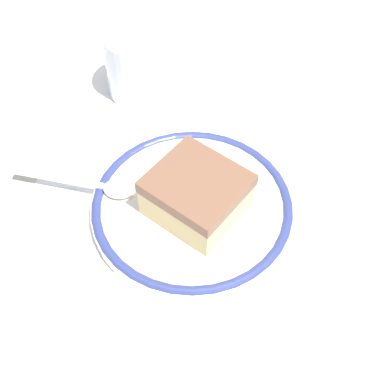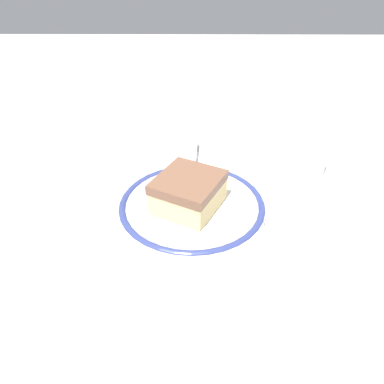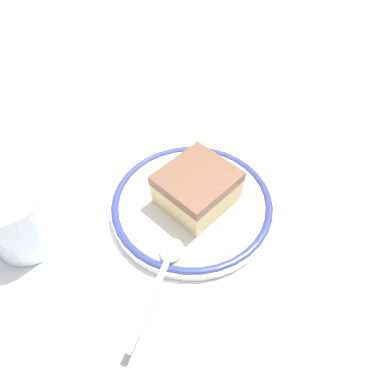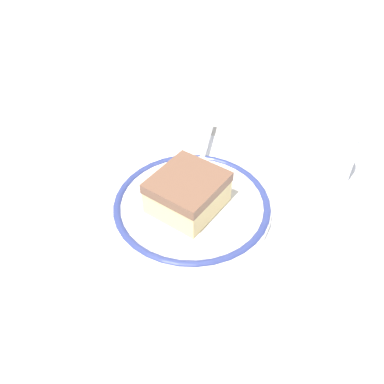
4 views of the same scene
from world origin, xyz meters
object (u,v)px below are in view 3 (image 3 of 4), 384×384
(cake_slice, at_px, (197,187))
(napkin, at_px, (64,175))
(cup, at_px, (21,222))
(plate, at_px, (192,204))
(spoon, at_px, (163,272))

(cake_slice, distance_m, napkin, 0.20)
(cake_slice, distance_m, cup, 0.21)
(cup, relative_size, napkin, 0.62)
(plate, distance_m, spoon, 0.11)
(spoon, height_order, cup, cup)
(napkin, bearing_deg, cake_slice, 0.29)
(plate, bearing_deg, cake_slice, 50.00)
(cake_slice, xyz_separation_m, cup, (-0.18, -0.11, -0.00))
(cup, bearing_deg, spoon, -1.62)
(spoon, bearing_deg, plate, 88.85)
(cake_slice, xyz_separation_m, spoon, (-0.01, -0.11, -0.02))
(cake_slice, distance_m, spoon, 0.11)
(napkin, bearing_deg, cup, -82.61)
(spoon, relative_size, cup, 1.66)
(plate, relative_size, spoon, 1.54)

